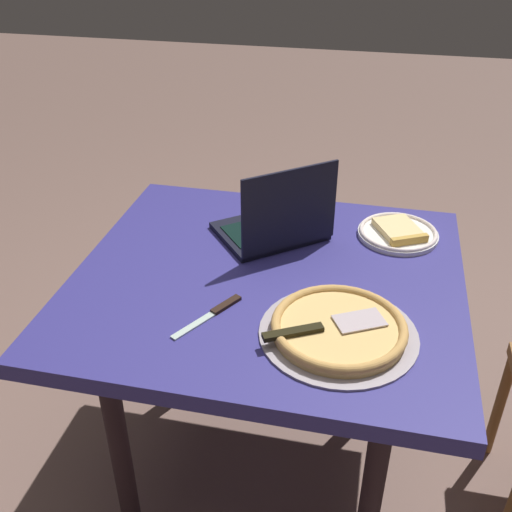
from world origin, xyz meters
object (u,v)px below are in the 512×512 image
Objects in this scene: pizza_tray at (339,328)px; table_knife at (214,312)px; dining_table at (268,301)px; laptop at (276,223)px; pizza_plate at (398,232)px.

pizza_tray is 1.87× the size of table_knife.
pizza_tray reaches higher than dining_table.
laptop reaches higher than table_knife.
laptop is at bearing -164.78° from pizza_plate.
laptop is 0.40m from table_knife.
laptop is 1.59× the size of pizza_plate.
pizza_plate is 0.51m from pizza_tray.
pizza_tray is (-0.13, -0.50, 0.01)m from pizza_plate.
pizza_plate is (0.34, 0.29, 0.10)m from dining_table.
pizza_tray reaches higher than table_knife.
table_knife reaches higher than dining_table.
pizza_tray is at bearing -104.55° from pizza_plate.
pizza_plate is 1.19× the size of table_knife.
dining_table is at bearing 64.31° from table_knife.
laptop is 1.02× the size of pizza_tray.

